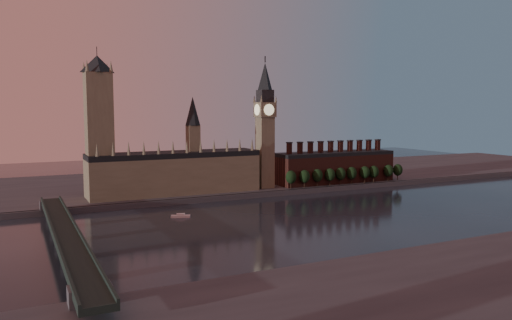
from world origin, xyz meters
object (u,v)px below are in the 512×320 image
(victoria_tower, at_px, (99,122))
(river_boat, at_px, (181,216))
(westminster_bridge, at_px, (66,237))
(big_ben, at_px, (265,123))

(victoria_tower, distance_m, river_boat, 96.72)
(westminster_bridge, xyz_separation_m, river_boat, (73.01, 50.40, -6.51))
(victoria_tower, height_order, river_boat, victoria_tower)
(big_ben, xyz_separation_m, river_boat, (-91.99, -62.29, -55.90))
(big_ben, height_order, westminster_bridge, big_ben)
(victoria_tower, xyz_separation_m, westminster_bridge, (-35.00, -117.70, -51.65))
(river_boat, bearing_deg, victoria_tower, 141.13)
(big_ben, distance_m, westminster_bridge, 205.83)
(victoria_tower, bearing_deg, westminster_bridge, -106.56)
(river_boat, bearing_deg, big_ben, 55.78)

